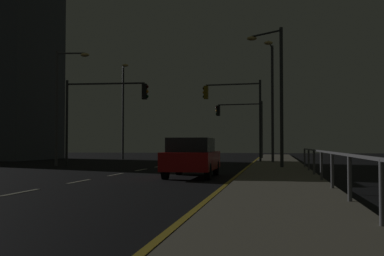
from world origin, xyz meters
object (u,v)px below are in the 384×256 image
object	(u,v)px
street_lamp_corner	(272,91)
street_lamp_far_end	(123,103)
street_lamp_mid_block	(62,96)
traffic_light_far_left	(235,104)
traffic_light_far_center	(241,118)
traffic_light_near_right	(103,104)
street_lamp_across_street	(276,83)
car	(192,157)

from	to	relation	value
street_lamp_corner	street_lamp_far_end	size ratio (longest dim) A/B	0.94
street_lamp_far_end	street_lamp_mid_block	world-z (taller)	street_lamp_far_end
traffic_light_far_left	street_lamp_far_end	bearing A→B (deg)	145.72
traffic_light_far_center	traffic_light_near_right	distance (m)	16.76
traffic_light_far_center	traffic_light_far_left	size ratio (longest dim) A/B	0.88
traffic_light_far_center	street_lamp_across_street	world-z (taller)	street_lamp_across_street
traffic_light_near_right	traffic_light_far_left	distance (m)	9.67
traffic_light_near_right	street_lamp_corner	distance (m)	11.12
traffic_light_near_right	traffic_light_far_left	world-z (taller)	traffic_light_far_left
street_lamp_far_end	car	bearing A→B (deg)	-65.81
street_lamp_corner	street_lamp_far_end	world-z (taller)	street_lamp_far_end
traffic_light_far_center	street_lamp_far_end	distance (m)	10.60
traffic_light_near_right	street_lamp_across_street	distance (m)	10.90
traffic_light_far_left	street_lamp_mid_block	world-z (taller)	street_lamp_mid_block
traffic_light_near_right	street_lamp_corner	world-z (taller)	street_lamp_corner
traffic_light_far_center	street_lamp_corner	bearing A→B (deg)	-75.52
street_lamp_corner	street_lamp_mid_block	world-z (taller)	street_lamp_corner
car	street_lamp_mid_block	bearing A→B (deg)	137.50
car	traffic_light_near_right	world-z (taller)	traffic_light_near_right
street_lamp_far_end	street_lamp_mid_block	distance (m)	13.62
traffic_light_near_right	traffic_light_far_left	bearing A→B (deg)	36.69
street_lamp_across_street	street_lamp_far_end	bearing A→B (deg)	130.58
traffic_light_far_left	street_lamp_across_street	distance (m)	8.88
car	street_lamp_across_street	xyz separation A→B (m)	(3.32, 6.78, 3.75)
street_lamp_across_street	traffic_light_far_left	bearing A→B (deg)	108.42
car	traffic_light_far_center	xyz separation A→B (m)	(0.26, 24.42, 2.90)
traffic_light_far_center	traffic_light_near_right	bearing A→B (deg)	-116.53
traffic_light_far_center	traffic_light_near_right	xyz separation A→B (m)	(-7.48, -14.99, 0.11)
traffic_light_near_right	street_lamp_far_end	xyz separation A→B (m)	(-2.85, 12.99, 1.18)
street_lamp_across_street	street_lamp_corner	world-z (taller)	street_lamp_corner
traffic_light_far_center	street_lamp_far_end	xyz separation A→B (m)	(-10.33, -2.00, 1.28)
traffic_light_near_right	street_lamp_across_street	size ratio (longest dim) A/B	0.73
traffic_light_near_right	street_lamp_across_street	xyz separation A→B (m)	(10.55, -2.65, 0.74)
street_lamp_far_end	traffic_light_near_right	bearing A→B (deg)	-77.65
car	street_lamp_corner	bearing A→B (deg)	77.09
traffic_light_far_left	street_lamp_corner	world-z (taller)	street_lamp_corner
traffic_light_far_left	car	bearing A→B (deg)	-91.96
traffic_light_near_right	street_lamp_corner	size ratio (longest dim) A/B	0.68
traffic_light_far_center	street_lamp_across_street	size ratio (longest dim) A/B	0.69
street_lamp_across_street	traffic_light_far_center	bearing A→B (deg)	99.85
traffic_light_far_left	street_lamp_corner	xyz separation A→B (m)	(2.57, -1.73, 0.70)
traffic_light_near_right	street_lamp_far_end	size ratio (longest dim) A/B	0.64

